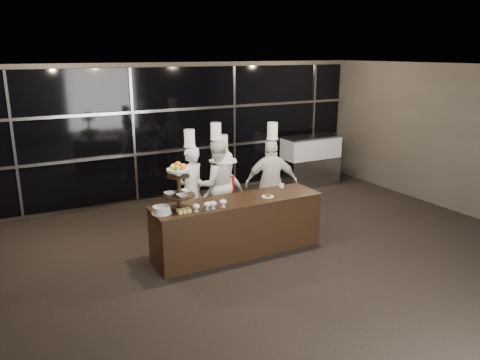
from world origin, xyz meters
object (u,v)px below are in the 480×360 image
layer_cake (162,210)px  chef_b (217,184)px  buffet_counter (238,226)px  display_stand (179,183)px  display_case (310,158)px  chef_a (191,188)px  chef_d (271,182)px  chef_c (223,188)px

layer_cake → chef_b: chef_b is taller
buffet_counter → display_stand: (-1.00, -0.00, 0.87)m
display_stand → display_case: display_stand is taller
chef_a → chef_d: bearing=-17.4°
display_case → chef_b: chef_b is taller
buffet_counter → layer_cake: size_ratio=9.47×
chef_b → chef_c: size_ratio=1.14×
buffet_counter → chef_b: chef_b is taller
chef_a → chef_d: (1.44, -0.45, 0.03)m
layer_cake → chef_c: size_ratio=0.17×
display_stand → layer_cake: display_stand is taller
chef_a → display_stand: bearing=-119.3°
chef_c → display_stand: bearing=-137.4°
display_case → chef_b: bearing=-155.0°
buffet_counter → chef_a: bearing=103.5°
display_stand → display_case: size_ratio=0.52×
chef_c → layer_cake: bearing=-142.0°
chef_a → chef_c: size_ratio=1.08×
display_case → chef_c: bearing=-154.5°
display_case → chef_d: bearing=-140.5°
buffet_counter → chef_d: 1.44m
display_stand → chef_a: bearing=60.7°
buffet_counter → chef_d: chef_d is taller
chef_c → chef_b: bearing=-165.8°
layer_cake → chef_d: chef_d is taller
buffet_counter → display_stand: bearing=-180.0°
buffet_counter → chef_a: 1.33m
layer_cake → chef_d: size_ratio=0.15×
chef_a → chef_b: 0.50m
buffet_counter → layer_cake: 1.40m
buffet_counter → layer_cake: (-1.30, -0.05, 0.51)m
display_stand → chef_c: chef_c is taller
buffet_counter → display_stand: display_stand is taller
chef_a → chef_b: (0.49, -0.05, 0.03)m
display_stand → chef_b: (1.19, 1.20, -0.48)m
display_stand → chef_b: bearing=45.1°
layer_cake → display_stand: bearing=9.5°
buffet_counter → chef_c: size_ratio=1.61×
display_case → buffet_counter: bearing=-141.9°
display_stand → chef_d: (2.14, 0.80, -0.48)m
chef_c → buffet_counter: bearing=-105.6°
buffet_counter → display_case: bearing=38.1°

